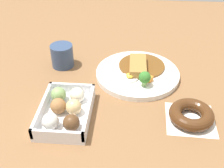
{
  "coord_description": "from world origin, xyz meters",
  "views": [
    {
      "loc": [
        -0.75,
        -0.03,
        0.55
      ],
      "look_at": [
        -0.04,
        0.02,
        0.03
      ],
      "focal_mm": 45.41,
      "sensor_mm": 36.0,
      "label": 1
    }
  ],
  "objects_px": {
    "curry_plate": "(138,73)",
    "donut_box": "(65,110)",
    "chocolate_ring_donut": "(191,115)",
    "coffee_mug": "(62,56)"
  },
  "relations": [
    {
      "from": "curry_plate",
      "to": "donut_box",
      "type": "relative_size",
      "value": 1.36
    },
    {
      "from": "curry_plate",
      "to": "chocolate_ring_donut",
      "type": "height_order",
      "value": "curry_plate"
    },
    {
      "from": "chocolate_ring_donut",
      "to": "donut_box",
      "type": "bearing_deg",
      "value": 92.28
    },
    {
      "from": "donut_box",
      "to": "coffee_mug",
      "type": "distance_m",
      "value": 0.27
    },
    {
      "from": "chocolate_ring_donut",
      "to": "coffee_mug",
      "type": "relative_size",
      "value": 1.73
    },
    {
      "from": "curry_plate",
      "to": "coffee_mug",
      "type": "height_order",
      "value": "coffee_mug"
    },
    {
      "from": "donut_box",
      "to": "chocolate_ring_donut",
      "type": "bearing_deg",
      "value": -87.72
    },
    {
      "from": "donut_box",
      "to": "coffee_mug",
      "type": "relative_size",
      "value": 2.58
    },
    {
      "from": "curry_plate",
      "to": "coffee_mug",
      "type": "xyz_separation_m",
      "value": [
        0.05,
        0.27,
        0.03
      ]
    },
    {
      "from": "chocolate_ring_donut",
      "to": "coffee_mug",
      "type": "height_order",
      "value": "coffee_mug"
    }
  ]
}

